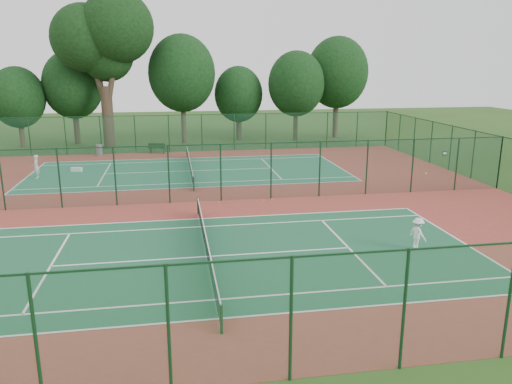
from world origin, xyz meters
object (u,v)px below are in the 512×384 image
player_near (418,233)px  trash_bin (99,150)px  player_far (36,167)px  big_tree (103,37)px  kit_bag (77,169)px  bench (157,148)px

player_near → trash_bin: bearing=13.9°
player_far → big_tree: bearing=159.5°
player_far → kit_bag: player_far is taller
big_tree → trash_bin: bearing=-96.6°
bench → kit_bag: size_ratio=1.95×
bench → big_tree: bearing=149.6°
trash_bin → player_far: bearing=-109.9°
trash_bin → bench: trash_bin is taller
player_far → trash_bin: (3.23, 8.94, -0.37)m
player_far → big_tree: (3.76, 13.48, 9.61)m
trash_bin → player_near: bearing=-57.4°
player_near → trash_bin: size_ratio=1.44×
trash_bin → big_tree: size_ratio=0.07×
player_near → big_tree: (-16.64, 31.38, 9.75)m
trash_bin → big_tree: (0.53, 4.54, 9.98)m
player_far → kit_bag: 3.20m
player_near → bench: player_near is taller
kit_bag → big_tree: big_tree is taller
trash_bin → bench: (5.12, 0.21, -0.00)m
player_near → player_far: size_ratio=0.84×
player_far → trash_bin: 9.51m
player_near → trash_bin: player_near is taller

